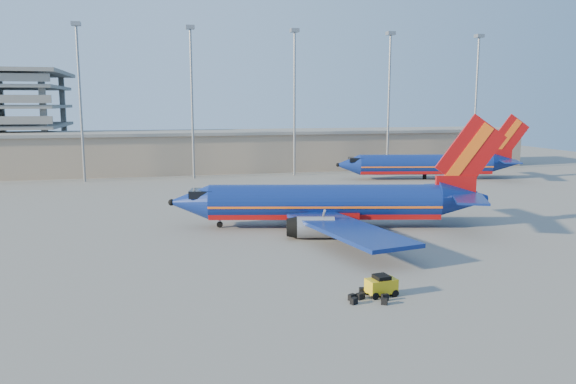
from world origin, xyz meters
The scene contains 7 objects.
ground centered at (0.00, 0.00, 0.00)m, with size 220.00×220.00×0.00m, color slate.
terminal_building centered at (10.00, 58.00, 4.32)m, with size 122.00×16.00×8.50m.
light_mast_row centered at (5.00, 46.00, 17.55)m, with size 101.60×1.60×28.65m.
aircraft_main centered at (7.70, -1.27, 2.82)m, with size 38.50×36.63×13.21m.
aircraft_second centered at (38.72, 34.34, 2.84)m, with size 36.22×15.36×12.39m.
baggage_tug centered at (4.05, -24.80, 0.85)m, with size 2.43×1.67×1.63m.
luggage_pile centered at (2.81, -25.26, 0.24)m, with size 3.99×2.98×0.52m.
Camera 1 is at (-12.26, -62.73, 14.46)m, focal length 35.00 mm.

